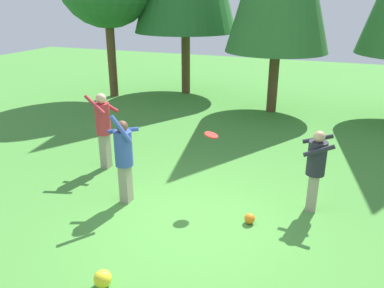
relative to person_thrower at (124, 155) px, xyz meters
The scene contains 7 objects.
ground_plane 1.86m from the person_thrower, ahead, with size 40.00×40.00×0.00m, color #478C38.
person_thrower is the anchor object (origin of this frame).
person_catcher 3.57m from the person_thrower, 15.95° to the left, with size 0.60×0.55×1.58m.
person_bystander 1.79m from the person_thrower, 135.41° to the left, with size 0.67×0.59×1.79m.
frisbee 1.70m from the person_thrower, 25.18° to the left, with size 0.30×0.30×0.09m.
ball_orange 2.62m from the person_thrower, ahead, with size 0.19×0.19×0.19m, color orange.
ball_yellow 2.57m from the person_thrower, 67.70° to the right, with size 0.25×0.25×0.25m, color yellow.
Camera 1 is at (2.10, -5.65, 3.81)m, focal length 36.25 mm.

